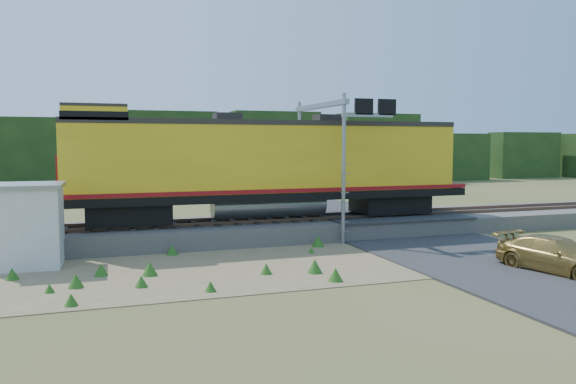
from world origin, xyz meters
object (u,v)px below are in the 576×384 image
object	(u,v)px
shed	(27,225)
car	(557,255)
signal_gantry	(331,132)
locomotive	(263,164)

from	to	relation	value
shed	car	bearing A→B (deg)	-20.44
car	signal_gantry	bearing A→B (deg)	101.69
signal_gantry	locomotive	bearing A→B (deg)	168.32
shed	signal_gantry	size ratio (longest dim) A/B	0.46
locomotive	signal_gantry	world-z (taller)	signal_gantry
locomotive	signal_gantry	bearing A→B (deg)	-11.68
locomotive	shed	size ratio (longest dim) A/B	6.52
locomotive	car	bearing A→B (deg)	-53.36
locomotive	car	distance (m)	12.88
shed	car	xyz separation A→B (m)	(17.22, -6.92, -0.91)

